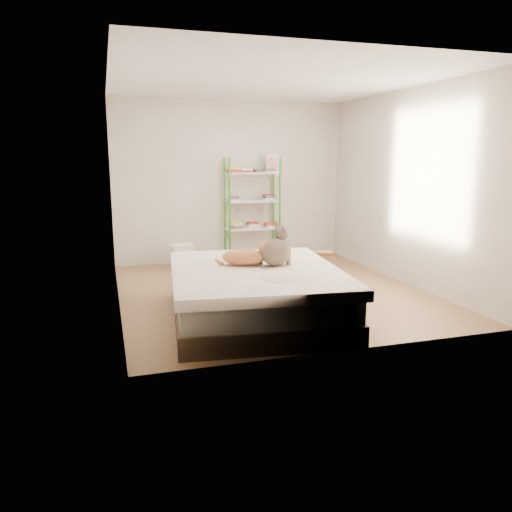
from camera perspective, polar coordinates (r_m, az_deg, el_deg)
name	(u,v)px	position (r m, az deg, el deg)	size (l,w,h in m)	color
room	(272,190)	(6.25, 1.83, 7.53)	(3.81, 4.21, 2.61)	olive
bed	(255,293)	(5.33, -0.09, -4.28)	(1.97, 2.35, 0.55)	brown
orange_cat	(244,255)	(5.38, -1.38, 0.13)	(0.56, 0.30, 0.23)	#DD894E
grey_cat	(276,246)	(5.34, 2.32, 1.17)	(0.32, 0.38, 0.43)	#836A5B
shelf_unit	(253,207)	(8.16, -0.37, 5.61)	(0.91, 0.36, 1.74)	green
cardboard_box	(317,264)	(7.36, 6.95, -0.87)	(0.56, 0.56, 0.38)	#AE7355
white_bin	(182,256)	(7.79, -8.43, -0.05)	(0.36, 0.33, 0.38)	white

